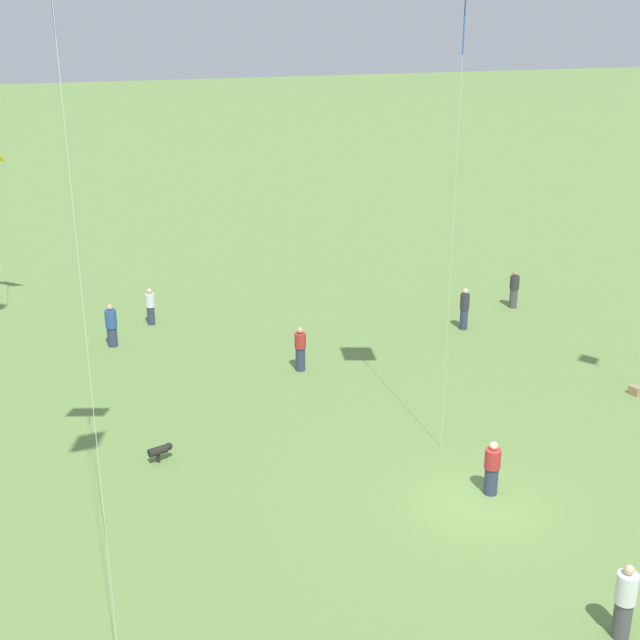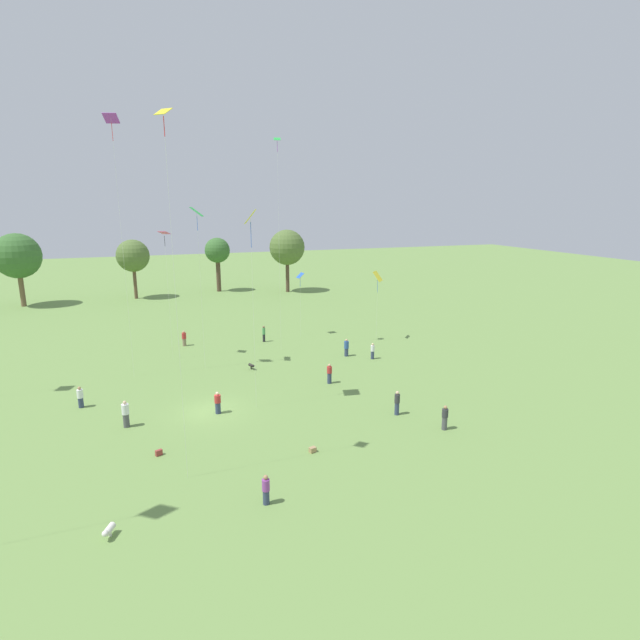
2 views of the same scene
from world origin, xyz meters
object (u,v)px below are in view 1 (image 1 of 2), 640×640
Objects in this scene: person_9 at (150,307)px; person_3 at (492,469)px; person_0 at (625,602)px; person_7 at (300,349)px; person_10 at (514,290)px; dog_1 at (160,450)px; person_1 at (464,309)px; picnic_bag_0 at (635,390)px; person_4 at (111,326)px.

person_3 is at bearing -42.09° from person_9.
person_0 is 16.41m from person_7.
dog_1 is at bearing 155.55° from person_10.
person_0 is at bearing -48.36° from person_9.
person_0 is at bearing -144.87° from person_1.
person_1 is 1.09× the size of person_3.
person_10 is (1.86, -3.25, -0.05)m from person_1.
person_3 reaches higher than dog_1.
picnic_bag_0 is (4.59, -7.84, -0.65)m from person_3.
person_10 is at bearing -169.11° from person_4.
person_10 is at bearing -11.42° from person_1.
picnic_bag_0 is at bearing -14.68° from person_9.
person_4 is 7.97m from person_7.
person_0 reaches higher than person_4.
person_9 is at bearing 120.69° from person_1.
person_0 reaches higher than person_10.
dog_1 is at bearing -33.47° from person_7.
person_7 is at bearing 64.26° from picnic_bag_0.
person_7 is at bearing 146.50° from person_10.
person_4 is 3.75× the size of picnic_bag_0.
dog_1 is at bearing 90.68° from picnic_bag_0.
person_1 is 8.24m from picnic_bag_0.
picnic_bag_0 is at bearing -144.51° from person_10.
person_9 is 11.91m from dog_1.
person_3 is 16.06m from person_10.
person_10 is (20.24, -7.72, -0.08)m from person_0.
person_9 is at bearing 53.63° from picnic_bag_0.
person_3 is at bearing 44.74° from dog_1.
person_0 is 1.05× the size of person_1.
person_0 is 21.66m from person_10.
person_0 is 18.91m from person_1.
person_0 reaches higher than person_7.
picnic_bag_0 is at bearing -84.74° from person_3.
person_1 reaches higher than person_7.
person_4 is 20.05m from picnic_bag_0.
person_4 is at bearing -108.44° from person_9.
person_0 is at bearing 24.67° from person_7.
person_1 is 1.02× the size of person_4.
person_1 reaches higher than person_4.
picnic_bag_0 is (10.83, -7.68, -0.77)m from person_0.
person_3 is 0.96× the size of person_10.
person_3 is at bearing 135.99° from person_4.
person_3 is at bearing 137.87° from person_0.
person_7 is at bearing 158.40° from person_4.
person_1 is at bearing 122.77° from person_0.
person_10 is 3.64× the size of picnic_bag_0.
person_3 is 17.22m from person_4.
person_10 is (-0.20, -17.61, -0.02)m from person_4.
person_9 is 0.94× the size of person_10.
person_3 is 0.95× the size of person_7.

